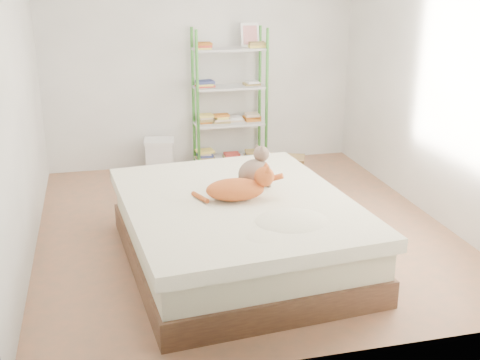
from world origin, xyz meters
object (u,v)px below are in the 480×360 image
object	(u,v)px
bed	(237,231)
orange_cat	(235,187)
grey_cat	(255,167)
white_bin	(160,156)
shelf_unit	(230,105)
cardboard_box	(285,170)

from	to	relation	value
bed	orange_cat	world-z (taller)	orange_cat
grey_cat	white_bin	size ratio (longest dim) A/B	0.90
orange_cat	shelf_unit	size ratio (longest dim) A/B	0.32
grey_cat	shelf_unit	size ratio (longest dim) A/B	0.21
shelf_unit	cardboard_box	distance (m)	1.10
bed	orange_cat	distance (m)	0.40
cardboard_box	bed	bearing A→B (deg)	-97.66
shelf_unit	orange_cat	bearing A→B (deg)	-101.83
orange_cat	white_bin	size ratio (longest dim) A/B	1.37
orange_cat	cardboard_box	xyz separation A→B (m)	(1.01, 1.81, -0.52)
orange_cat	cardboard_box	bearing A→B (deg)	66.74
grey_cat	shelf_unit	bearing A→B (deg)	-23.81
white_bin	orange_cat	bearing A→B (deg)	-82.30
cardboard_box	orange_cat	bearing A→B (deg)	-97.81
bed	cardboard_box	size ratio (longest dim) A/B	4.31
bed	cardboard_box	xyz separation A→B (m)	(0.99, 1.79, -0.13)
shelf_unit	cardboard_box	xyz separation A→B (m)	(0.47, -0.77, -0.62)
bed	white_bin	bearing A→B (deg)	93.18
bed	cardboard_box	distance (m)	2.05
grey_cat	shelf_unit	distance (m)	2.36
bed	grey_cat	xyz separation A→B (m)	(0.21, 0.22, 0.47)
bed	white_bin	world-z (taller)	bed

